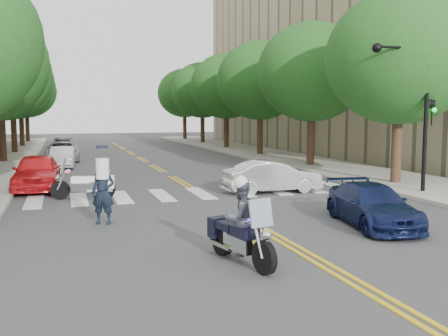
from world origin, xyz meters
name	(u,v)px	position (x,y,z in m)	size (l,w,h in m)	color
ground	(262,229)	(0.00, 0.00, 0.00)	(140.00, 140.00, 0.00)	#38383A
sidewalk_right	(268,155)	(9.50, 22.00, 0.07)	(5.00, 60.00, 0.15)	#9E9991
building_right	(421,26)	(26.00, 26.00, 11.00)	(26.00, 44.00, 22.00)	tan
tree_l_3	(12,83)	(-8.80, 30.00, 5.55)	(6.40, 6.40, 8.45)	#382316
tree_l_4	(20,88)	(-8.80, 38.00, 5.55)	(6.40, 6.40, 8.45)	#382316
tree_l_5	(26,91)	(-8.80, 46.00, 5.55)	(6.40, 6.40, 8.45)	#382316
tree_r_0	(400,58)	(8.80, 6.00, 5.55)	(6.40, 6.40, 8.45)	#382316
tree_r_1	(312,72)	(8.80, 14.00, 5.55)	(6.40, 6.40, 8.45)	#382316
tree_r_2	(260,81)	(8.80, 22.00, 5.55)	(6.40, 6.40, 8.45)	#382316
tree_r_3	(226,86)	(8.80, 30.00, 5.55)	(6.40, 6.40, 8.45)	#382316
tree_r_4	(202,90)	(8.80, 38.00, 5.55)	(6.40, 6.40, 8.45)	#382316
tree_r_5	(184,93)	(8.80, 46.00, 5.55)	(6.40, 6.40, 8.45)	#382316
traffic_signal_pole	(416,99)	(7.72, 3.50, 3.72)	(2.82, 0.42, 6.00)	black
motorcycle_police	(239,224)	(-1.64, -2.72, 0.84)	(0.90, 2.29, 1.88)	black
motorcycle_parked	(89,185)	(-4.27, 6.55, 0.53)	(2.35, 0.80, 1.52)	black
officer_standing	(103,193)	(-4.09, 2.00, 0.91)	(0.67, 0.44, 1.82)	black
convertible	(273,177)	(2.84, 5.85, 0.64)	(1.36, 3.90, 1.28)	silver
sedan_blue	(372,205)	(3.15, -0.50, 0.58)	(1.64, 4.02, 1.17)	#0F183F
parked_car_a	(37,172)	(-6.21, 9.50, 0.75)	(1.77, 4.41, 1.50)	red
parked_car_b	(63,157)	(-5.20, 17.99, 0.62)	(1.31, 3.74, 1.23)	#BEBEBE
parked_car_c	(63,151)	(-5.20, 22.36, 0.64)	(2.14, 4.64, 1.29)	#919497
parked_car_d	(62,147)	(-5.20, 27.36, 0.61)	(1.72, 4.22, 1.23)	black
parked_car_e	(62,144)	(-5.20, 30.88, 0.64)	(1.50, 3.74, 1.27)	#A7A8AD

